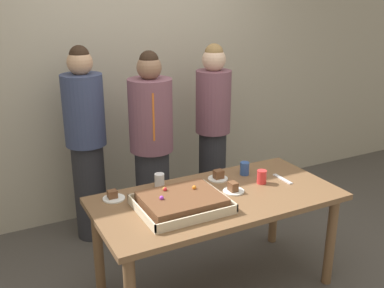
% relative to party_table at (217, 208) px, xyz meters
% --- Properties ---
extents(ground_plane, '(12.00, 12.00, 0.00)m').
position_rel_party_table_xyz_m(ground_plane, '(0.00, 0.00, -0.65)').
color(ground_plane, '#4C4742').
extents(interior_back_panel, '(8.00, 0.12, 3.00)m').
position_rel_party_table_xyz_m(interior_back_panel, '(0.00, 1.60, 0.85)').
color(interior_back_panel, '#B2A893').
rests_on(interior_back_panel, ground_plane).
extents(party_table, '(1.69, 0.82, 0.74)m').
position_rel_party_table_xyz_m(party_table, '(0.00, 0.00, 0.00)').
color(party_table, brown).
rests_on(party_table, ground_plane).
extents(sheet_cake, '(0.57, 0.46, 0.11)m').
position_rel_party_table_xyz_m(sheet_cake, '(-0.30, -0.05, 0.14)').
color(sheet_cake, beige).
rests_on(sheet_cake, party_table).
extents(plated_slice_near_left, '(0.15, 0.15, 0.07)m').
position_rel_party_table_xyz_m(plated_slice_near_left, '(0.13, 0.01, 0.12)').
color(plated_slice_near_left, white).
rests_on(plated_slice_near_left, party_table).
extents(plated_slice_near_right, '(0.15, 0.15, 0.06)m').
position_rel_party_table_xyz_m(plated_slice_near_right, '(-0.65, 0.28, 0.11)').
color(plated_slice_near_right, white).
rests_on(plated_slice_near_right, party_table).
extents(plated_slice_far_left, '(0.15, 0.15, 0.07)m').
position_rel_party_table_xyz_m(plated_slice_far_left, '(0.15, 0.25, 0.12)').
color(plated_slice_far_left, white).
rests_on(plated_slice_far_left, party_table).
extents(drink_cup_nearest, '(0.07, 0.07, 0.10)m').
position_rel_party_table_xyz_m(drink_cup_nearest, '(0.40, 0.04, 0.14)').
color(drink_cup_nearest, red).
rests_on(drink_cup_nearest, party_table).
extents(drink_cup_middle, '(0.07, 0.07, 0.10)m').
position_rel_party_table_xyz_m(drink_cup_middle, '(0.38, 0.23, 0.14)').
color(drink_cup_middle, '#2D5199').
rests_on(drink_cup_middle, party_table).
extents(drink_cup_far_end, '(0.07, 0.07, 0.10)m').
position_rel_party_table_xyz_m(drink_cup_far_end, '(-0.29, 0.32, 0.14)').
color(drink_cup_far_end, white).
rests_on(drink_cup_far_end, party_table).
extents(cake_server_utensil, '(0.03, 0.20, 0.01)m').
position_rel_party_table_xyz_m(cake_server_utensil, '(0.58, 0.02, 0.10)').
color(cake_server_utensil, silver).
rests_on(cake_server_utensil, party_table).
extents(person_serving_front, '(0.36, 0.36, 1.64)m').
position_rel_party_table_xyz_m(person_serving_front, '(-0.11, 0.92, 0.19)').
color(person_serving_front, '#28282D').
rests_on(person_serving_front, ground_plane).
extents(person_green_shirt_behind, '(0.34, 0.34, 1.68)m').
position_rel_party_table_xyz_m(person_green_shirt_behind, '(-0.59, 1.16, 0.22)').
color(person_green_shirt_behind, '#28282D').
rests_on(person_green_shirt_behind, ground_plane).
extents(person_striped_tie_right, '(0.32, 0.32, 1.65)m').
position_rel_party_table_xyz_m(person_striped_tie_right, '(0.57, 1.04, 0.22)').
color(person_striped_tie_right, '#28282D').
rests_on(person_striped_tie_right, ground_plane).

